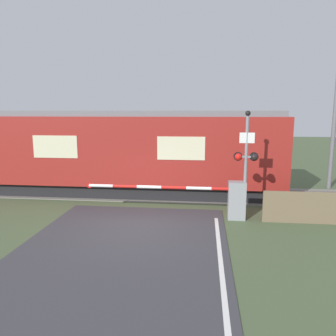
% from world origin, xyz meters
% --- Properties ---
extents(ground_plane, '(80.00, 80.00, 0.00)m').
position_xyz_m(ground_plane, '(0.00, 0.00, 0.00)').
color(ground_plane, '#475638').
extents(track_bed, '(36.00, 3.20, 0.13)m').
position_xyz_m(track_bed, '(0.00, 4.35, 0.02)').
color(track_bed, slate).
rests_on(track_bed, ground_plane).
extents(train, '(19.21, 3.11, 3.78)m').
position_xyz_m(train, '(-4.01, 4.35, 1.94)').
color(train, black).
rests_on(train, ground_plane).
extents(crossing_barrier, '(5.73, 0.44, 1.34)m').
position_xyz_m(crossing_barrier, '(2.96, 1.07, 0.74)').
color(crossing_barrier, gray).
rests_on(crossing_barrier, ground_plane).
extents(signal_post, '(0.84, 0.26, 3.79)m').
position_xyz_m(signal_post, '(3.63, 1.04, 2.15)').
color(signal_post, gray).
rests_on(signal_post, ground_plane).
extents(catenary_pole, '(0.20, 1.90, 5.63)m').
position_xyz_m(catenary_pole, '(8.38, 6.32, 2.96)').
color(catenary_pole, slate).
rests_on(catenary_pole, ground_plane).
extents(roadside_fence, '(2.93, 0.06, 1.10)m').
position_xyz_m(roadside_fence, '(5.69, 0.86, 0.55)').
color(roadside_fence, '#726047').
rests_on(roadside_fence, ground_plane).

